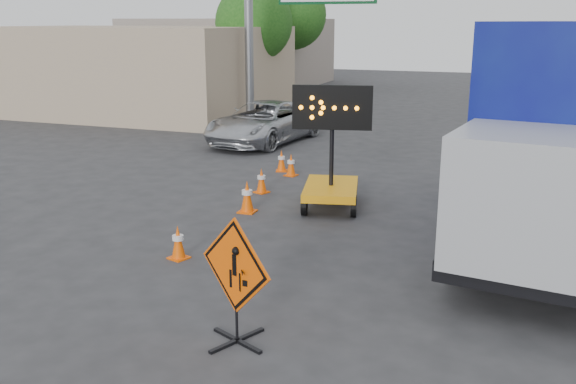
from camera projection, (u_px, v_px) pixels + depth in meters
The scene contains 15 objects.
ground at pixel (159, 331), 9.14m from camera, with size 100.00×100.00×0.00m, color #2D2D30.
storefront_left_near at pixel (126, 69), 31.45m from camera, with size 14.00×10.00×4.00m, color tan.
storefront_left_far at pixel (231, 52), 44.40m from camera, with size 12.00×10.00×4.40m, color gray.
highway_gantry at pixel (295, 0), 25.57m from camera, with size 6.18×0.38×6.90m.
tree_left_near at pixel (254, 23), 30.67m from camera, with size 3.71×3.71×6.03m.
tree_left_far at pixel (292, 15), 38.14m from camera, with size 4.10×4.10×6.66m.
construction_sign at pixel (236, 278), 8.59m from camera, with size 1.24×0.90×1.80m.
arrow_board at pixel (331, 181), 15.03m from camera, with size 1.79×2.25×2.88m.
pickup_truck at pixel (264, 122), 23.09m from camera, with size 2.44×5.30×1.47m, color #B7BABF.
box_truck at pixel (567, 144), 12.59m from camera, with size 3.83×9.29×4.27m.
cone_a at pixel (178, 242), 11.85m from camera, with size 0.41×0.41×0.64m.
cone_b at pixel (247, 196), 14.72m from camera, with size 0.39×0.39×0.75m.
cone_c at pixel (261, 180), 16.42m from camera, with size 0.42×0.42×0.64m.
cone_d at pixel (281, 161), 18.77m from camera, with size 0.40×0.40×0.63m.
cone_e at pixel (291, 165), 18.21m from camera, with size 0.37×0.37×0.64m.
Camera 1 is at (4.63, -7.14, 4.28)m, focal length 40.00 mm.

